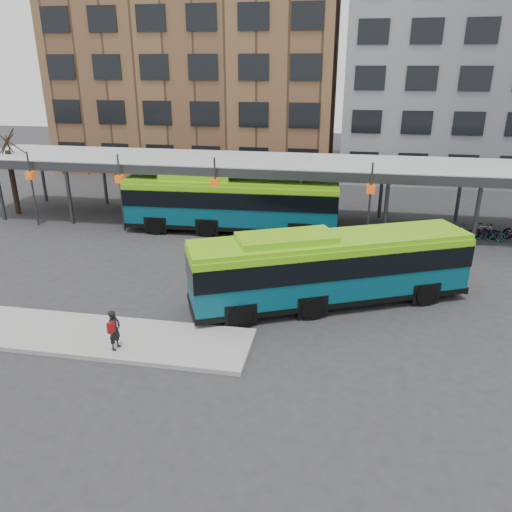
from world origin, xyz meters
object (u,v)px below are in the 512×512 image
at_px(bus_front, 329,266).
at_px(pedestrian, 114,330).
at_px(tree, 13,179).
at_px(bus_rear, 231,202).

distance_m(bus_front, pedestrian, 9.22).
xyz_separation_m(bus_front, pedestrian, (-7.38, -5.47, -0.78)).
height_order(tree, bus_front, tree).
distance_m(bus_front, bus_rear, 11.25).
relative_size(bus_front, pedestrian, 7.90).
relative_size(bus_front, bus_rear, 0.92).
bearing_deg(bus_rear, tree, 173.39).
bearing_deg(tree, bus_rear, -4.21).
distance_m(tree, bus_rear, 15.71).
bearing_deg(bus_front, pedestrian, -167.84).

